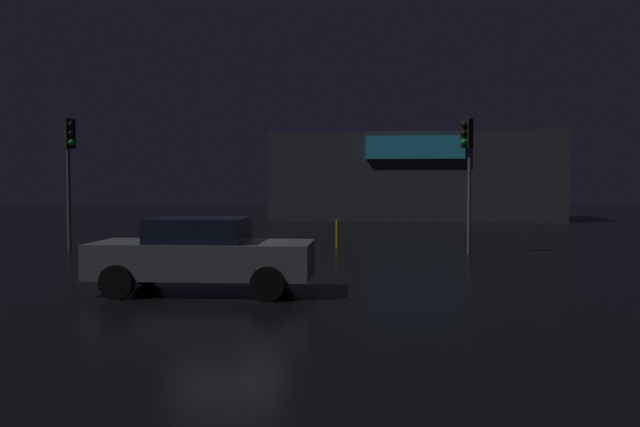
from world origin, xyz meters
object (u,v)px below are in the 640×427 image
(store_building, at_px, (413,177))
(traffic_signal_opposite, at_px, (69,155))
(car_crossing, at_px, (202,254))
(traffic_signal_main, at_px, (467,153))

(store_building, height_order, traffic_signal_opposite, store_building)
(traffic_signal_opposite, relative_size, car_crossing, 0.97)
(traffic_signal_opposite, bearing_deg, car_crossing, -47.62)
(traffic_signal_opposite, bearing_deg, traffic_signal_main, 2.55)
(store_building, bearing_deg, traffic_signal_main, -86.70)
(store_building, distance_m, car_crossing, 30.21)
(store_building, distance_m, traffic_signal_main, 21.49)
(traffic_signal_opposite, height_order, car_crossing, traffic_signal_opposite)
(car_crossing, bearing_deg, traffic_signal_opposite, 132.38)
(store_building, distance_m, traffic_signal_opposite, 25.11)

